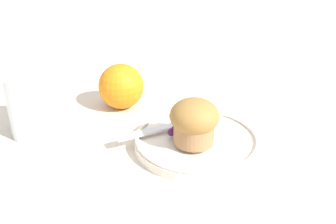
# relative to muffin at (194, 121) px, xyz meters

# --- Properties ---
(ground_plane) EXTENTS (3.00, 3.00, 0.00)m
(ground_plane) POSITION_rel_muffin_xyz_m (0.02, 0.01, -0.06)
(ground_plane) COLOR beige
(plate) EXTENTS (0.20, 0.20, 0.02)m
(plate) POSITION_rel_muffin_xyz_m (0.02, 0.00, -0.05)
(plate) COLOR silver
(plate) RESTS_ON ground_plane
(muffin) EXTENTS (0.07, 0.07, 0.07)m
(muffin) POSITION_rel_muffin_xyz_m (0.00, 0.00, 0.00)
(muffin) COLOR #9E7047
(muffin) RESTS_ON plate
(cream_ramekin) EXTENTS (0.04, 0.04, 0.02)m
(cream_ramekin) POSITION_rel_muffin_xyz_m (0.07, 0.04, -0.03)
(cream_ramekin) COLOR silver
(cream_ramekin) RESTS_ON plate
(berry_pair) EXTENTS (0.02, 0.01, 0.01)m
(berry_pair) POSITION_rel_muffin_xyz_m (0.00, 0.04, -0.03)
(berry_pair) COLOR #4C194C
(berry_pair) RESTS_ON plate
(butter_knife) EXTENTS (0.17, 0.11, 0.00)m
(butter_knife) POSITION_rel_muffin_xyz_m (0.02, 0.05, -0.03)
(butter_knife) COLOR silver
(butter_knife) RESTS_ON plate
(orange_fruit) EXTENTS (0.09, 0.09, 0.09)m
(orange_fruit) POSITION_rel_muffin_xyz_m (0.06, 0.19, -0.01)
(orange_fruit) COLOR orange
(orange_fruit) RESTS_ON ground_plane
(juice_glass) EXTENTS (0.08, 0.08, 0.10)m
(juice_glass) POSITION_rel_muffin_xyz_m (-0.09, 0.25, -0.00)
(juice_glass) COLOR silver
(juice_glass) RESTS_ON ground_plane
(folded_napkin) EXTENTS (0.16, 0.09, 0.01)m
(folded_napkin) POSITION_rel_muffin_xyz_m (-0.18, -0.01, -0.05)
(folded_napkin) COLOR beige
(folded_napkin) RESTS_ON ground_plane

